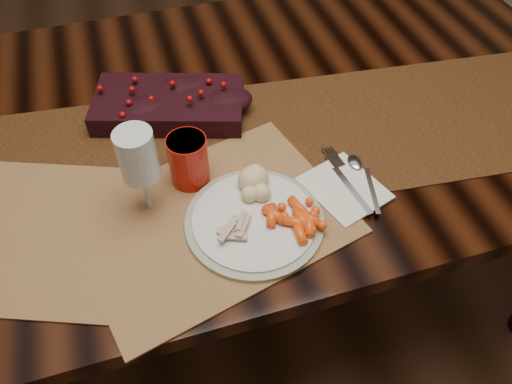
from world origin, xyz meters
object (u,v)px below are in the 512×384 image
object	(u,v)px
mashed_potatoes	(255,181)
red_cup	(189,160)
dining_table	(237,215)
placemat_main	(212,220)
centerpiece	(169,102)
napkin	(344,188)
turkey_shreds	(233,231)
wine_glass	(142,174)
dinner_plate	(254,221)
baby_carrots	(293,221)

from	to	relation	value
mashed_potatoes	red_cup	distance (m)	0.13
dining_table	red_cup	bearing A→B (deg)	-127.01
placemat_main	red_cup	xyz separation A→B (m)	(-0.02, 0.11, 0.05)
centerpiece	napkin	bearing A→B (deg)	-49.30
turkey_shreds	wine_glass	distance (m)	0.19
centerpiece	red_cup	distance (m)	0.21
turkey_shreds	red_cup	bearing A→B (deg)	104.16
turkey_shreds	red_cup	size ratio (longest dim) A/B	0.68
centerpiece	placemat_main	bearing A→B (deg)	-87.08
dining_table	turkey_shreds	distance (m)	0.54
mashed_potatoes	centerpiece	bearing A→B (deg)	110.77
mashed_potatoes	wine_glass	size ratio (longest dim) A/B	0.47
red_cup	dinner_plate	bearing A→B (deg)	-58.61
napkin	red_cup	size ratio (longest dim) A/B	1.43
dinner_plate	wine_glass	world-z (taller)	wine_glass
centerpiece	dining_table	bearing A→B (deg)	-15.27
baby_carrots	wine_glass	size ratio (longest dim) A/B	0.54
napkin	wine_glass	xyz separation A→B (m)	(-0.37, 0.07, 0.09)
wine_glass	dinner_plate	bearing A→B (deg)	-28.75
placemat_main	baby_carrots	distance (m)	0.15
red_cup	turkey_shreds	bearing A→B (deg)	-75.84
baby_carrots	red_cup	distance (m)	0.23
dinner_plate	mashed_potatoes	bearing A→B (deg)	72.43
baby_carrots	napkin	size ratio (longest dim) A/B	0.68
centerpiece	turkey_shreds	size ratio (longest dim) A/B	4.54
centerpiece	turkey_shreds	world-z (taller)	centerpiece
mashed_potatoes	wine_glass	bearing A→B (deg)	171.07
turkey_shreds	wine_glass	xyz separation A→B (m)	(-0.13, 0.12, 0.07)
centerpiece	placemat_main	world-z (taller)	centerpiece
baby_carrots	napkin	world-z (taller)	baby_carrots
baby_carrots	mashed_potatoes	bearing A→B (deg)	112.38
centerpiece	red_cup	world-z (taller)	red_cup
baby_carrots	red_cup	size ratio (longest dim) A/B	0.97
placemat_main	red_cup	size ratio (longest dim) A/B	4.55
mashed_potatoes	napkin	distance (m)	0.18
baby_carrots	placemat_main	bearing A→B (deg)	154.02
placemat_main	dinner_plate	xyz separation A→B (m)	(0.07, -0.03, 0.01)
napkin	dining_table	bearing A→B (deg)	98.97
mashed_potatoes	baby_carrots	bearing A→B (deg)	-67.62
turkey_shreds	napkin	world-z (taller)	turkey_shreds
baby_carrots	wine_glass	bearing A→B (deg)	151.42
baby_carrots	wine_glass	xyz separation A→B (m)	(-0.24, 0.13, 0.07)
napkin	red_cup	xyz separation A→B (m)	(-0.28, 0.12, 0.05)
dinner_plate	wine_glass	size ratio (longest dim) A/B	1.36
baby_carrots	red_cup	bearing A→B (deg)	130.25
dining_table	turkey_shreds	world-z (taller)	turkey_shreds
dining_table	napkin	world-z (taller)	napkin
centerpiece	baby_carrots	bearing A→B (deg)	-68.81
dining_table	centerpiece	size ratio (longest dim) A/B	5.51
baby_carrots	turkey_shreds	distance (m)	0.11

